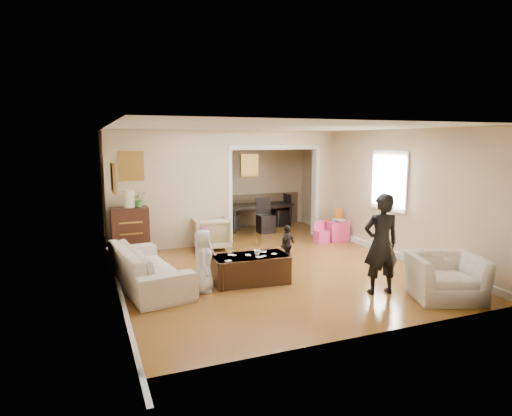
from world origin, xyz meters
name	(u,v)px	position (x,y,z in m)	size (l,w,h in m)	color
floor	(260,262)	(0.00, 0.00, 0.00)	(7.00, 7.00, 0.00)	#9F6129
partition_left	(171,190)	(-1.38, 1.80, 1.30)	(2.75, 0.18, 2.60)	#C1AB8D
partition_right	(324,184)	(2.48, 1.80, 1.30)	(0.55, 0.18, 2.60)	#C1AB8D
partition_header	(274,138)	(1.10, 1.80, 2.42)	(2.22, 0.18, 0.35)	#C1AB8D
window_pane	(389,181)	(2.73, -0.40, 1.55)	(0.03, 0.95, 1.10)	white
framed_art_partition	(131,166)	(-2.20, 1.70, 1.85)	(0.45, 0.03, 0.55)	brown
framed_art_sofa_wall	(113,178)	(-2.71, -0.60, 1.80)	(0.03, 0.55, 0.40)	brown
framed_art_alcove	(250,165)	(1.10, 3.44, 1.70)	(0.45, 0.03, 0.55)	brown
sofa	(147,266)	(-2.25, -0.62, 0.33)	(2.25, 0.88, 0.66)	beige
armchair_back	(211,233)	(-0.60, 1.39, 0.35)	(0.76, 0.78, 0.71)	#C4B888
armchair_front	(445,277)	(1.85, -2.86, 0.33)	(1.02, 0.89, 0.67)	beige
dresser	(130,232)	(-2.31, 1.41, 0.51)	(0.74, 0.42, 1.02)	#371A10
table_lamp	(129,199)	(-2.31, 1.41, 1.20)	(0.22, 0.22, 0.36)	beige
potted_plant	(139,199)	(-2.11, 1.41, 1.17)	(0.28, 0.25, 0.31)	#3D7232
coffee_table	(250,269)	(-0.62, -1.09, 0.23)	(1.25, 0.62, 0.47)	#362011
coffee_cup	(257,253)	(-0.52, -1.14, 0.52)	(0.11, 0.11, 0.10)	white
play_table	(336,231)	(2.42, 1.08, 0.23)	(0.48, 0.48, 0.46)	#D7386C
cereal_box	(338,214)	(2.54, 1.18, 0.61)	(0.20, 0.07, 0.30)	yellow
cyan_cup	(334,220)	(2.32, 1.03, 0.50)	(0.08, 0.08, 0.08)	#279DC6
toy_block	(329,220)	(2.30, 1.20, 0.48)	(0.08, 0.06, 0.05)	red
play_bowl	(341,221)	(2.47, 0.96, 0.49)	(0.22, 0.22, 0.06)	silver
dining_table	(256,216)	(1.19, 3.17, 0.33)	(1.88, 1.05, 0.66)	black
adult_person	(381,244)	(1.08, -2.32, 0.79)	(0.58, 0.38, 1.58)	black
child_kneel_a	(203,261)	(-1.47, -1.24, 0.50)	(0.49, 0.32, 1.00)	silver
child_kneel_b	(205,254)	(-1.32, -0.79, 0.48)	(0.47, 0.36, 0.96)	#CA7E97
child_toddler	(287,245)	(0.43, -0.34, 0.39)	(0.45, 0.19, 0.77)	black
craft_papers	(251,255)	(-0.59, -1.09, 0.47)	(0.98, 0.45, 0.00)	white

